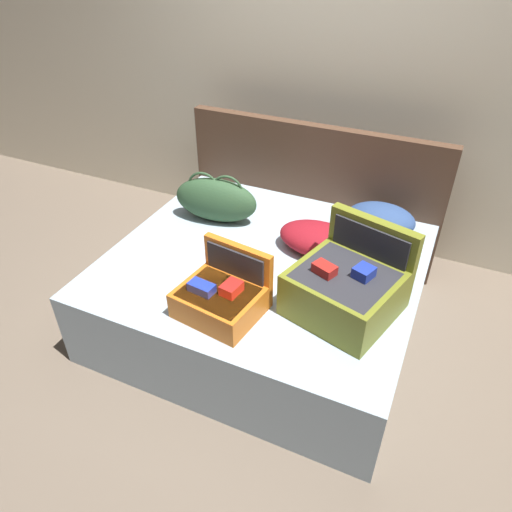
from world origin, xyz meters
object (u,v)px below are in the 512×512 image
hard_case_medium (222,296)px  pillow_near_headboard (381,219)px  pillow_center_head (320,239)px  duffel_bag (216,200)px  bed (264,290)px  hard_case_large (347,287)px

hard_case_medium → pillow_near_headboard: bearing=70.6°
hard_case_medium → pillow_center_head: (0.29, 0.72, -0.01)m
duffel_bag → pillow_near_headboard: (1.03, 0.31, -0.06)m
pillow_near_headboard → duffel_bag: bearing=-163.3°
pillow_near_headboard → pillow_center_head: pillow_near_headboard is taller
bed → pillow_center_head: (0.27, 0.21, 0.33)m
bed → hard_case_medium: (-0.02, -0.51, 0.34)m
duffel_bag → pillow_near_headboard: bearing=16.7°
hard_case_large → duffel_bag: hard_case_large is taller
duffel_bag → bed: bearing=-30.5°
bed → pillow_center_head: size_ratio=3.53×
hard_case_medium → pillow_center_head: hard_case_medium is taller
hard_case_large → hard_case_medium: (-0.57, -0.27, -0.05)m
hard_case_large → pillow_center_head: (-0.28, 0.45, -0.06)m
bed → hard_case_medium: bearing=-91.8°
bed → hard_case_medium: 0.61m
hard_case_medium → pillow_near_headboard: (0.57, 1.09, -0.00)m
bed → pillow_near_headboard: 0.88m
duffel_bag → pillow_center_head: size_ratio=1.13×
duffel_bag → pillow_near_headboard: duffel_bag is taller
bed → pillow_center_head: 0.48m
duffel_bag → pillow_center_head: 0.75m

